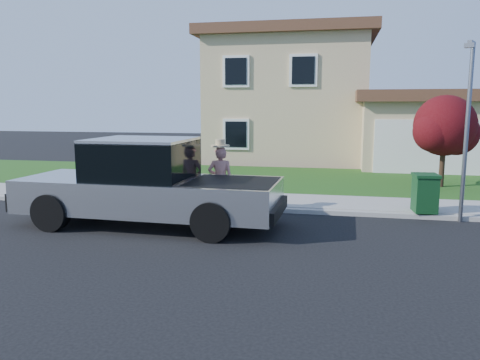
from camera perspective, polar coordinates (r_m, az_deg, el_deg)
name	(u,v)px	position (r m, az deg, el deg)	size (l,w,h in m)	color
ground	(216,238)	(10.67, -2.93, -7.09)	(80.00, 80.00, 0.00)	black
curb	(276,210)	(13.24, 4.43, -3.66)	(40.00, 0.20, 0.12)	gray
sidewalk	(281,202)	(14.31, 4.99, -2.65)	(40.00, 2.00, 0.15)	gray
lawn	(294,180)	(18.72, 6.59, 0.00)	(40.00, 7.00, 0.10)	#1C4C15
house	(313,102)	(26.34, 8.95, 9.34)	(14.00, 11.30, 6.85)	tan
pickup_truck	(148,185)	(11.82, -11.15, -0.63)	(6.68, 2.64, 2.17)	black
woman	(220,180)	(12.70, -2.40, 0.06)	(0.75, 0.55, 2.08)	#B97465
ornamental_tree	(446,129)	(18.07, 23.77, 5.77)	(2.37, 2.13, 3.25)	black
trash_bin	(425,193)	(13.44, 21.62, -1.45)	(0.68, 0.76, 1.02)	#0E3517
street_lamp	(467,122)	(13.03, 25.95, 6.38)	(0.37, 0.58, 4.50)	slate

